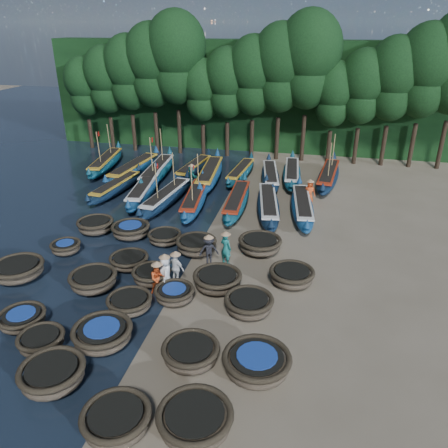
% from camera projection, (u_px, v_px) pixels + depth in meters
% --- Properties ---
extents(ground, '(120.00, 120.00, 0.00)m').
position_uv_depth(ground, '(190.00, 262.00, 22.88)').
color(ground, '#7B6F5A').
rests_on(ground, ground).
extents(foliage_wall, '(40.00, 3.00, 10.00)m').
position_uv_depth(foliage_wall, '(257.00, 96.00, 41.60)').
color(foliage_wall, black).
rests_on(foliage_wall, ground).
extents(coracle_2, '(2.73, 2.73, 0.84)m').
position_uv_depth(coracle_2, '(53.00, 374.00, 14.93)').
color(coracle_2, brown).
rests_on(coracle_2, ground).
extents(coracle_3, '(2.68, 2.68, 0.80)m').
position_uv_depth(coracle_3, '(116.00, 420.00, 13.25)').
color(coracle_3, brown).
rests_on(coracle_3, ground).
extents(coracle_4, '(2.39, 2.39, 0.82)m').
position_uv_depth(coracle_4, '(195.00, 420.00, 13.24)').
color(coracle_4, brown).
rests_on(coracle_4, ground).
extents(coracle_5, '(1.94, 1.94, 0.63)m').
position_uv_depth(coracle_5, '(22.00, 318.00, 17.93)').
color(coracle_5, brown).
rests_on(coracle_5, ground).
extents(coracle_6, '(2.14, 2.14, 0.70)m').
position_uv_depth(coracle_6, '(41.00, 341.00, 16.62)').
color(coracle_6, brown).
rests_on(coracle_6, ground).
extents(coracle_7, '(2.43, 2.43, 0.82)m').
position_uv_depth(coracle_7, '(103.00, 334.00, 16.87)').
color(coracle_7, brown).
rests_on(coracle_7, ground).
extents(coracle_8, '(2.46, 2.46, 0.79)m').
position_uv_depth(coracle_8, '(191.00, 353.00, 15.94)').
color(coracle_8, brown).
rests_on(coracle_8, ground).
extents(coracle_9, '(2.59, 2.59, 0.82)m').
position_uv_depth(coracle_9, '(257.00, 363.00, 15.45)').
color(coracle_9, brown).
rests_on(coracle_9, ground).
extents(coracle_10, '(2.71, 2.71, 0.82)m').
position_uv_depth(coracle_10, '(18.00, 270.00, 21.27)').
color(coracle_10, brown).
rests_on(coracle_10, ground).
extents(coracle_11, '(2.71, 2.71, 0.85)m').
position_uv_depth(coracle_11, '(93.00, 280.00, 20.37)').
color(coracle_11, brown).
rests_on(coracle_11, ground).
extents(coracle_12, '(2.09, 2.09, 0.69)m').
position_uv_depth(coracle_12, '(130.00, 303.00, 18.89)').
color(coracle_12, brown).
rests_on(coracle_12, ground).
extents(coracle_13, '(1.84, 1.84, 0.68)m').
position_uv_depth(coracle_13, '(174.00, 294.00, 19.52)').
color(coracle_13, brown).
rests_on(coracle_13, ground).
extents(coracle_14, '(2.32, 2.32, 0.80)m').
position_uv_depth(coracle_14, '(249.00, 304.00, 18.71)').
color(coracle_14, brown).
rests_on(coracle_14, ground).
extents(coracle_15, '(1.97, 1.97, 0.65)m').
position_uv_depth(coracle_15, '(66.00, 247.00, 23.59)').
color(coracle_15, brown).
rests_on(coracle_15, ground).
extents(coracle_16, '(2.05, 2.05, 0.66)m').
position_uv_depth(coracle_16, '(129.00, 261.00, 22.26)').
color(coracle_16, brown).
rests_on(coracle_16, ground).
extents(coracle_17, '(1.90, 1.90, 0.75)m').
position_uv_depth(coracle_17, '(152.00, 275.00, 20.87)').
color(coracle_17, brown).
rests_on(coracle_17, ground).
extents(coracle_18, '(2.34, 2.34, 0.82)m').
position_uv_depth(coracle_18, '(217.00, 280.00, 20.42)').
color(coracle_18, brown).
rests_on(coracle_18, ground).
extents(coracle_19, '(2.43, 2.43, 0.80)m').
position_uv_depth(coracle_19, '(292.00, 276.00, 20.76)').
color(coracle_19, brown).
rests_on(coracle_19, ground).
extents(coracle_20, '(2.56, 2.56, 0.83)m').
position_uv_depth(coracle_20, '(96.00, 225.00, 25.88)').
color(coracle_20, brown).
rests_on(coracle_20, ground).
extents(coracle_21, '(2.32, 2.32, 0.81)m').
position_uv_depth(coracle_21, '(131.00, 230.00, 25.33)').
color(coracle_21, brown).
rests_on(coracle_21, ground).
extents(coracle_22, '(2.25, 2.25, 0.67)m').
position_uv_depth(coracle_22, '(165.00, 237.00, 24.66)').
color(coracle_22, brown).
rests_on(coracle_22, ground).
extents(coracle_23, '(2.42, 2.42, 0.82)m').
position_uv_depth(coracle_23, '(196.00, 245.00, 23.61)').
color(coracle_23, brown).
rests_on(coracle_23, ground).
extents(coracle_24, '(2.71, 2.71, 0.85)m').
position_uv_depth(coracle_24, '(260.00, 244.00, 23.66)').
color(coracle_24, brown).
rests_on(coracle_24, ground).
extents(long_boat_2, '(2.08, 7.26, 1.29)m').
position_uv_depth(long_boat_2, '(116.00, 187.00, 31.88)').
color(long_boat_2, '#0D1E32').
rests_on(long_boat_2, ground).
extents(long_boat_3, '(2.51, 8.22, 1.46)m').
position_uv_depth(long_boat_3, '(144.00, 190.00, 31.17)').
color(long_boat_3, navy).
rests_on(long_boat_3, ground).
extents(long_boat_4, '(2.24, 7.93, 3.39)m').
position_uv_depth(long_boat_4, '(166.00, 197.00, 29.87)').
color(long_boat_4, '#0D1E32').
rests_on(long_boat_4, ground).
extents(long_boat_5, '(2.25, 7.90, 3.38)m').
position_uv_depth(long_boat_5, '(195.00, 199.00, 29.56)').
color(long_boat_5, navy).
rests_on(long_boat_5, ground).
extents(long_boat_6, '(1.66, 7.92, 1.39)m').
position_uv_depth(long_boat_6, '(237.00, 201.00, 29.24)').
color(long_boat_6, '#0E4154').
rests_on(long_boat_6, ground).
extents(long_boat_7, '(2.69, 8.10, 1.44)m').
position_uv_depth(long_boat_7, '(268.00, 205.00, 28.54)').
color(long_boat_7, '#0D1E32').
rests_on(long_boat_7, ground).
extents(long_boat_8, '(2.27, 7.94, 1.41)m').
position_uv_depth(long_boat_8, '(302.00, 206.00, 28.37)').
color(long_boat_8, navy).
rests_on(long_boat_8, ground).
extents(long_boat_9, '(2.66, 8.32, 3.57)m').
position_uv_depth(long_boat_9, '(106.00, 162.00, 37.14)').
color(long_boat_9, '#0E4154').
rests_on(long_boat_9, ground).
extents(long_boat_10, '(2.40, 8.67, 1.53)m').
position_uv_depth(long_boat_10, '(134.00, 169.00, 35.46)').
color(long_boat_10, navy).
rests_on(long_boat_10, ground).
extents(long_boat_11, '(2.17, 8.71, 3.71)m').
position_uv_depth(long_boat_11, '(157.00, 171.00, 34.97)').
color(long_boat_11, '#0E4154').
rests_on(long_boat_11, ground).
extents(long_boat_12, '(2.15, 7.38, 1.31)m').
position_uv_depth(long_boat_12, '(194.00, 168.00, 35.89)').
color(long_boat_12, '#0D1E32').
rests_on(long_boat_12, ground).
extents(long_boat_13, '(2.31, 8.98, 1.59)m').
position_uv_depth(long_boat_13, '(210.00, 174.00, 34.13)').
color(long_boat_13, navy).
rests_on(long_boat_13, ground).
extents(long_boat_14, '(1.90, 7.24, 1.28)m').
position_uv_depth(long_boat_14, '(241.00, 172.00, 35.01)').
color(long_boat_14, '#0E4154').
rests_on(long_boat_14, ground).
extents(long_boat_15, '(2.54, 7.70, 1.37)m').
position_uv_depth(long_boat_15, '(270.00, 176.00, 33.98)').
color(long_boat_15, '#0D1E32').
rests_on(long_boat_15, ground).
extents(long_boat_16, '(1.89, 8.01, 1.41)m').
position_uv_depth(long_boat_16, '(292.00, 173.00, 34.57)').
color(long_boat_16, '#0E4154').
rests_on(long_boat_16, ground).
extents(long_boat_17, '(2.34, 8.44, 3.61)m').
position_uv_depth(long_boat_17, '(328.00, 176.00, 33.85)').
color(long_boat_17, '#0D1E32').
rests_on(long_boat_17, ground).
extents(fisherman_0, '(0.84, 1.01, 1.98)m').
position_uv_depth(fisherman_0, '(166.00, 272.00, 20.18)').
color(fisherman_0, white).
rests_on(fisherman_0, ground).
extents(fisherman_1, '(0.76, 0.66, 1.95)m').
position_uv_depth(fisherman_1, '(226.00, 247.00, 22.36)').
color(fisherman_1, '#1A6E67').
rests_on(fisherman_1, ground).
extents(fisherman_2, '(0.95, 0.92, 1.74)m').
position_uv_depth(fisherman_2, '(158.00, 277.00, 19.97)').
color(fisherman_2, '#CD471B').
rests_on(fisherman_2, ground).
extents(fisherman_3, '(1.16, 0.91, 1.78)m').
position_uv_depth(fisherman_3, '(209.00, 249.00, 22.38)').
color(fisherman_3, black).
rests_on(fisherman_3, ground).
extents(fisherman_4, '(1.02, 0.72, 1.80)m').
position_uv_depth(fisherman_4, '(176.00, 267.00, 20.72)').
color(fisherman_4, white).
rests_on(fisherman_4, ground).
extents(fisherman_5, '(1.47, 1.61, 1.99)m').
position_uv_depth(fisherman_5, '(192.00, 176.00, 32.72)').
color(fisherman_5, '#1A6E67').
rests_on(fisherman_5, ground).
extents(fisherman_6, '(0.89, 0.69, 1.82)m').
position_uv_depth(fisherman_6, '(310.00, 191.00, 29.99)').
color(fisherman_6, '#CD471B').
rests_on(fisherman_6, ground).
extents(tree_0, '(3.68, 3.68, 8.68)m').
position_uv_depth(tree_0, '(84.00, 86.00, 41.17)').
color(tree_0, black).
rests_on(tree_0, ground).
extents(tree_1, '(4.09, 4.09, 9.65)m').
position_uv_depth(tree_1, '(106.00, 79.00, 40.45)').
color(tree_1, black).
rests_on(tree_1, ground).
extents(tree_2, '(4.51, 4.51, 10.63)m').
position_uv_depth(tree_2, '(129.00, 72.00, 39.72)').
color(tree_2, black).
rests_on(tree_2, ground).
extents(tree_3, '(4.92, 4.92, 11.60)m').
position_uv_depth(tree_3, '(152.00, 64.00, 38.99)').
color(tree_3, black).
rests_on(tree_3, ground).
extents(tree_4, '(5.34, 5.34, 12.58)m').
position_uv_depth(tree_4, '(176.00, 57.00, 38.26)').
color(tree_4, black).
rests_on(tree_4, ground).
extents(tree_5, '(3.68, 3.68, 8.68)m').
position_uv_depth(tree_5, '(202.00, 89.00, 38.96)').
color(tree_5, black).
rests_on(tree_5, ground).
extents(tree_6, '(4.09, 4.09, 9.65)m').
position_uv_depth(tree_6, '(227.00, 82.00, 38.23)').
color(tree_6, black).
rests_on(tree_6, ground).
extents(tree_7, '(4.51, 4.51, 10.63)m').
position_uv_depth(tree_7, '(254.00, 75.00, 37.50)').
color(tree_7, black).
rests_on(tree_7, ground).
extents(tree_8, '(4.92, 4.92, 11.60)m').
position_uv_depth(tree_8, '(281.00, 67.00, 36.77)').
color(tree_8, black).
rests_on(tree_8, ground).
extents(tree_9, '(5.34, 5.34, 12.58)m').
position_uv_depth(tree_9, '(309.00, 59.00, 36.05)').
color(tree_9, black).
rests_on(tree_9, ground).
extents(tree_10, '(3.68, 3.68, 8.68)m').
position_uv_depth(tree_10, '(334.00, 93.00, 36.74)').
color(tree_10, black).
rests_on(tree_10, ground).
extents(tree_11, '(4.09, 4.09, 9.65)m').
position_uv_depth(tree_11, '(363.00, 86.00, 36.01)').
color(tree_11, black).
rests_on(tree_11, ground).
extents(tree_12, '(4.51, 4.51, 10.63)m').
position_uv_depth(tree_12, '(394.00, 78.00, 35.29)').
color(tree_12, black).
rests_on(tree_12, ground).
extents(tree_13, '(4.92, 4.92, 11.60)m').
position_uv_depth(tree_13, '(426.00, 70.00, 34.56)').
color(tree_13, black).
rests_on(tree_13, ground).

